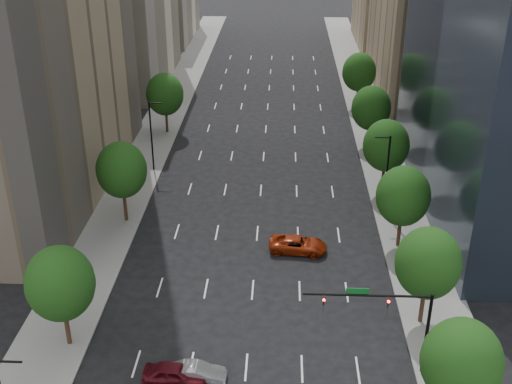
# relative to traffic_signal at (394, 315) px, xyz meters

# --- Properties ---
(sidewalk_left) EXTENTS (6.00, 200.00, 0.15)m
(sidewalk_left) POSITION_rel_traffic_signal_xyz_m (-26.03, 30.00, -5.10)
(sidewalk_left) COLOR slate
(sidewalk_left) RESTS_ON ground
(sidewalk_right) EXTENTS (6.00, 200.00, 0.15)m
(sidewalk_right) POSITION_rel_traffic_signal_xyz_m (4.97, 30.00, -5.10)
(sidewalk_right) COLOR slate
(sidewalk_right) RESTS_ON ground
(filler_right) EXTENTS (14.00, 26.00, 16.00)m
(filler_right) POSITION_rel_traffic_signal_xyz_m (14.47, 103.00, 2.83)
(filler_right) COLOR #8C7759
(filler_right) RESTS_ON ground
(tree_right_0) EXTENTS (5.20, 5.20, 8.39)m
(tree_right_0) POSITION_rel_traffic_signal_xyz_m (3.47, -5.00, 0.22)
(tree_right_0) COLOR #382316
(tree_right_0) RESTS_ON ground
(tree_right_1) EXTENTS (5.20, 5.20, 8.75)m
(tree_right_1) POSITION_rel_traffic_signal_xyz_m (3.47, 6.00, 0.58)
(tree_right_1) COLOR #382316
(tree_right_1) RESTS_ON ground
(tree_right_2) EXTENTS (5.20, 5.20, 8.61)m
(tree_right_2) POSITION_rel_traffic_signal_xyz_m (3.47, 18.00, 0.43)
(tree_right_2) COLOR #382316
(tree_right_2) RESTS_ON ground
(tree_right_3) EXTENTS (5.20, 5.20, 8.89)m
(tree_right_3) POSITION_rel_traffic_signal_xyz_m (3.47, 30.00, 0.72)
(tree_right_3) COLOR #382316
(tree_right_3) RESTS_ON ground
(tree_right_4) EXTENTS (5.20, 5.20, 8.46)m
(tree_right_4) POSITION_rel_traffic_signal_xyz_m (3.47, 44.00, 0.29)
(tree_right_4) COLOR #382316
(tree_right_4) RESTS_ON ground
(tree_right_5) EXTENTS (5.20, 5.20, 8.75)m
(tree_right_5) POSITION_rel_traffic_signal_xyz_m (3.47, 60.00, 0.58)
(tree_right_5) COLOR #382316
(tree_right_5) RESTS_ON ground
(tree_left_0) EXTENTS (5.20, 5.20, 8.75)m
(tree_left_0) POSITION_rel_traffic_signal_xyz_m (-24.53, 2.00, 0.58)
(tree_left_0) COLOR #382316
(tree_left_0) RESTS_ON ground
(tree_left_1) EXTENTS (5.20, 5.20, 8.97)m
(tree_left_1) POSITION_rel_traffic_signal_xyz_m (-24.53, 22.00, 0.79)
(tree_left_1) COLOR #382316
(tree_left_1) RESTS_ON ground
(tree_left_2) EXTENTS (5.20, 5.20, 8.68)m
(tree_left_2) POSITION_rel_traffic_signal_xyz_m (-24.53, 48.00, 0.50)
(tree_left_2) COLOR #382316
(tree_left_2) RESTS_ON ground
(streetlight_rn) EXTENTS (1.70, 0.20, 9.00)m
(streetlight_rn) POSITION_rel_traffic_signal_xyz_m (2.91, 25.00, -0.33)
(streetlight_rn) COLOR black
(streetlight_rn) RESTS_ON ground
(streetlight_ln) EXTENTS (1.70, 0.20, 9.00)m
(streetlight_ln) POSITION_rel_traffic_signal_xyz_m (-23.96, 35.00, -0.33)
(streetlight_ln) COLOR black
(streetlight_ln) RESTS_ON ground
(traffic_signal) EXTENTS (9.12, 0.40, 7.38)m
(traffic_signal) POSITION_rel_traffic_signal_xyz_m (0.00, 0.00, 0.00)
(traffic_signal) COLOR black
(traffic_signal) RESTS_ON ground
(car_maroon) EXTENTS (4.87, 2.27, 1.62)m
(car_maroon) POSITION_rel_traffic_signal_xyz_m (-15.53, -1.87, -4.36)
(car_maroon) COLOR #4B0C14
(car_maroon) RESTS_ON ground
(car_silver) EXTENTS (4.31, 1.62, 1.40)m
(car_silver) POSITION_rel_traffic_signal_xyz_m (-14.02, -1.58, -4.47)
(car_silver) COLOR #939398
(car_silver) RESTS_ON ground
(car_red_far) EXTENTS (5.84, 3.14, 1.56)m
(car_red_far) POSITION_rel_traffic_signal_xyz_m (-6.42, 16.66, -4.39)
(car_red_far) COLOR maroon
(car_red_far) RESTS_ON ground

